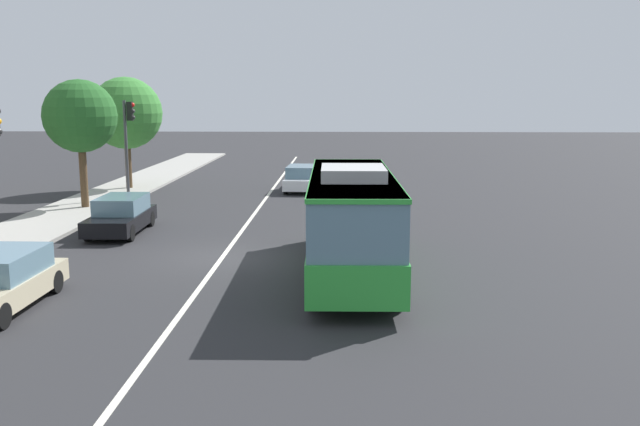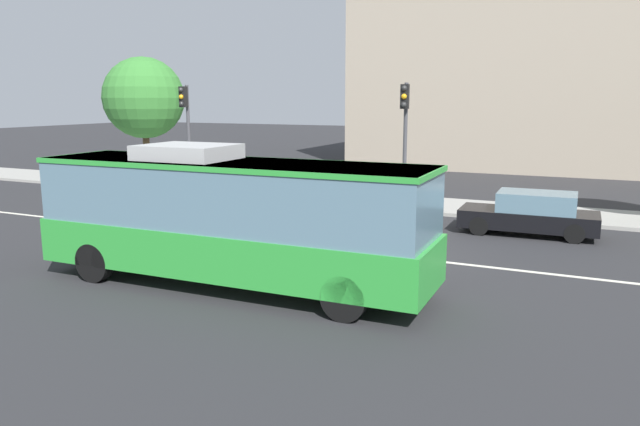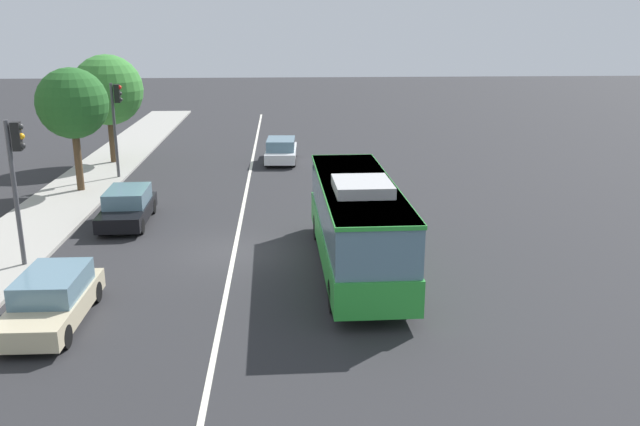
{
  "view_description": "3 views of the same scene",
  "coord_description": "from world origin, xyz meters",
  "px_view_note": "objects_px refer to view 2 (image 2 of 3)",
  "views": [
    {
      "loc": [
        -22.45,
        -4.06,
        5.47
      ],
      "look_at": [
        -2.56,
        -3.42,
        2.0
      ],
      "focal_mm": 38.04,
      "sensor_mm": 36.0,
      "label": 1
    },
    {
      "loc": [
        5.89,
        -16.47,
        4.57
      ],
      "look_at": [
        -0.29,
        -3.09,
        1.76
      ],
      "focal_mm": 33.79,
      "sensor_mm": 36.0,
      "label": 2
    },
    {
      "loc": [
        -23.57,
        -1.85,
        8.34
      ],
      "look_at": [
        -0.77,
        -3.18,
        1.69
      ],
      "focal_mm": 37.09,
      "sensor_mm": 36.0,
      "label": 3
    }
  ],
  "objects_px": {
    "traffic_light_far_corner": "(405,124)",
    "sedan_black": "(531,214)",
    "sedan_beige": "(278,195)",
    "transit_bus": "(230,214)",
    "street_tree_kerbside_left": "(144,98)",
    "traffic_light_near_corner": "(186,120)"
  },
  "relations": [
    {
      "from": "sedan_black",
      "to": "street_tree_kerbside_left",
      "type": "relative_size",
      "value": 0.67
    },
    {
      "from": "traffic_light_near_corner",
      "to": "street_tree_kerbside_left",
      "type": "relative_size",
      "value": 0.77
    },
    {
      "from": "traffic_light_far_corner",
      "to": "sedan_black",
      "type": "bearing_deg",
      "value": 60.86
    },
    {
      "from": "sedan_black",
      "to": "traffic_light_far_corner",
      "type": "bearing_deg",
      "value": -25.25
    },
    {
      "from": "transit_bus",
      "to": "sedan_black",
      "type": "height_order",
      "value": "transit_bus"
    },
    {
      "from": "sedan_beige",
      "to": "traffic_light_near_corner",
      "type": "height_order",
      "value": "traffic_light_near_corner"
    },
    {
      "from": "traffic_light_near_corner",
      "to": "street_tree_kerbside_left",
      "type": "height_order",
      "value": "street_tree_kerbside_left"
    },
    {
      "from": "traffic_light_near_corner",
      "to": "transit_bus",
      "type": "bearing_deg",
      "value": 42.51
    },
    {
      "from": "transit_bus",
      "to": "sedan_beige",
      "type": "relative_size",
      "value": 2.22
    },
    {
      "from": "sedan_black",
      "to": "sedan_beige",
      "type": "bearing_deg",
      "value": -1.24
    },
    {
      "from": "sedan_black",
      "to": "traffic_light_near_corner",
      "type": "bearing_deg",
      "value": -9.37
    },
    {
      "from": "transit_bus",
      "to": "sedan_beige",
      "type": "bearing_deg",
      "value": 111.06
    },
    {
      "from": "sedan_beige",
      "to": "sedan_black",
      "type": "xyz_separation_m",
      "value": [
        9.76,
        0.02,
        0.0
      ]
    },
    {
      "from": "transit_bus",
      "to": "street_tree_kerbside_left",
      "type": "distance_m",
      "value": 20.14
    },
    {
      "from": "transit_bus",
      "to": "traffic_light_far_corner",
      "type": "xyz_separation_m",
      "value": [
        0.86,
        11.46,
        1.75
      ]
    },
    {
      "from": "sedan_beige",
      "to": "street_tree_kerbside_left",
      "type": "distance_m",
      "value": 12.32
    },
    {
      "from": "traffic_light_far_corner",
      "to": "street_tree_kerbside_left",
      "type": "xyz_separation_m",
      "value": [
        -15.26,
        2.34,
        1.03
      ]
    },
    {
      "from": "transit_bus",
      "to": "traffic_light_far_corner",
      "type": "height_order",
      "value": "traffic_light_far_corner"
    },
    {
      "from": "sedan_beige",
      "to": "street_tree_kerbside_left",
      "type": "bearing_deg",
      "value": -23.1
    },
    {
      "from": "sedan_black",
      "to": "traffic_light_far_corner",
      "type": "distance_m",
      "value": 6.38
    },
    {
      "from": "sedan_beige",
      "to": "sedan_black",
      "type": "relative_size",
      "value": 0.99
    },
    {
      "from": "traffic_light_far_corner",
      "to": "street_tree_kerbside_left",
      "type": "relative_size",
      "value": 0.77
    }
  ]
}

